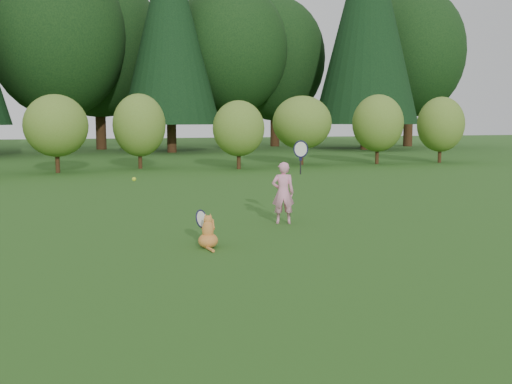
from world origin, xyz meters
name	(u,v)px	position (x,y,z in m)	size (l,w,h in m)	color
ground	(260,255)	(0.00, 0.00, 0.00)	(100.00, 100.00, 0.00)	#1F4B15
shrub_row	(143,129)	(0.00, 13.00, 1.40)	(28.00, 3.00, 2.80)	olive
woodland_backdrop	(117,2)	(0.00, 23.00, 7.50)	(48.00, 10.00, 15.00)	black
child	(284,191)	(1.06, 2.00, 0.54)	(0.58, 0.37, 1.53)	pink
cat	(208,230)	(-0.54, 0.62, 0.23)	(0.43, 0.67, 0.61)	orange
tennis_ball	(134,179)	(-1.38, 1.78, 0.83)	(0.06, 0.06, 0.06)	#B1E71B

